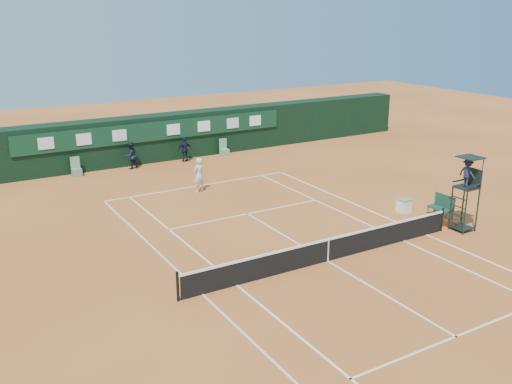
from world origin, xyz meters
TOP-DOWN VIEW (x-y plane):
  - ground at (0.00, 0.00)m, footprint 90.00×90.00m
  - court_lines at (0.00, 0.00)m, footprint 11.05×23.85m
  - tennis_net at (0.00, 0.00)m, footprint 12.90×0.10m
  - back_wall at (0.00, 18.74)m, footprint 40.00×1.65m
  - linesman_chair_left at (-5.50, 17.48)m, footprint 0.55×0.50m
  - linesman_chair_right at (4.50, 17.48)m, footprint 0.55×0.50m
  - umpire_chair at (7.27, -0.42)m, footprint 0.96×0.95m
  - player_bench at (7.84, 1.28)m, footprint 0.56×1.20m
  - tennis_bag at (7.18, 0.17)m, footprint 0.56×0.81m
  - cooler at (6.83, 2.79)m, footprint 0.57×0.57m
  - tennis_ball at (3.39, 6.45)m, footprint 0.06×0.06m
  - player at (-0.49, 10.89)m, footprint 0.81×0.67m
  - ball_kid_left at (-2.11, 17.42)m, footprint 0.97×0.84m
  - ball_kid_right at (1.50, 17.28)m, footprint 0.99×0.49m

SIDE VIEW (x-z plane):
  - ground at x=0.00m, z-range 0.00..0.00m
  - court_lines at x=0.00m, z-range 0.00..0.01m
  - tennis_ball at x=3.39m, z-range 0.00..0.06m
  - tennis_bag at x=7.18m, z-range 0.00..0.28m
  - linesman_chair_left at x=-5.50m, z-range -0.26..0.89m
  - linesman_chair_right at x=4.50m, z-range -0.26..0.89m
  - cooler at x=6.83m, z-range 0.00..0.65m
  - tennis_net at x=0.00m, z-range -0.04..1.06m
  - player_bench at x=7.84m, z-range 0.05..1.15m
  - ball_kid_right at x=1.50m, z-range 0.00..1.64m
  - ball_kid_left at x=-2.11m, z-range 0.00..1.69m
  - player at x=-0.49m, z-range 0.00..1.90m
  - back_wall at x=0.00m, z-range 0.01..3.01m
  - umpire_chair at x=7.27m, z-range 0.75..4.17m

